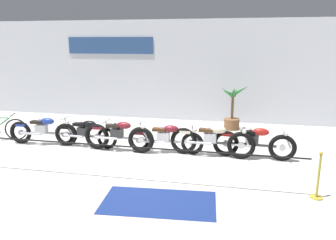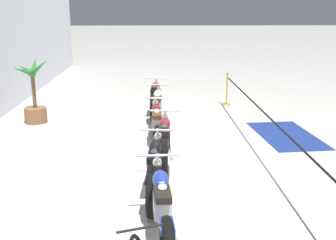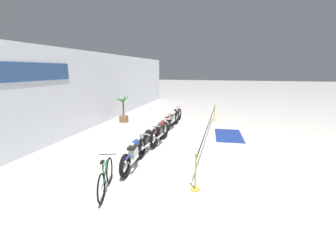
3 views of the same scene
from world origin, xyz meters
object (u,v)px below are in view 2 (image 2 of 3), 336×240
object	(u,v)px
motorcycle_black_1	(155,168)
motorcycle_red_5	(155,99)
motorcycle_blue_0	(162,209)
potted_palm_left_of_row	(34,99)
motorcycle_cream_4	(158,108)
stanchion_mid_left	(227,94)
stanchion_far_left	(282,139)
motorcycle_maroon_2	(165,143)
floor_banner	(286,135)
motorcycle_maroon_3	(157,125)

from	to	relation	value
motorcycle_black_1	motorcycle_red_5	bearing A→B (deg)	-0.22
motorcycle_blue_0	potted_palm_left_of_row	bearing A→B (deg)	28.55
motorcycle_cream_4	motorcycle_red_5	bearing A→B (deg)	3.35
potted_palm_left_of_row	stanchion_mid_left	xyz separation A→B (m)	(1.92, -5.48, -0.28)
motorcycle_black_1	stanchion_mid_left	world-z (taller)	stanchion_mid_left
stanchion_mid_left	potted_palm_left_of_row	bearing A→B (deg)	109.34
motorcycle_red_5	stanchion_far_left	world-z (taller)	stanchion_far_left
potted_palm_left_of_row	stanchion_far_left	size ratio (longest dim) A/B	0.20
motorcycle_maroon_2	potted_palm_left_of_row	xyz separation A→B (m)	(3.36, 3.37, 0.15)
motorcycle_blue_0	floor_banner	size ratio (longest dim) A/B	0.98
motorcycle_cream_4	motorcycle_red_5	xyz separation A→B (m)	(1.20, 0.07, -0.01)
motorcycle_blue_0	motorcycle_red_5	bearing A→B (deg)	0.57
motorcycle_blue_0	stanchion_far_left	distance (m)	3.07
motorcycle_black_1	motorcycle_maroon_2	bearing A→B (deg)	-9.02
motorcycle_maroon_2	stanchion_far_left	world-z (taller)	stanchion_far_left
potted_palm_left_of_row	stanchion_mid_left	distance (m)	5.81
motorcycle_maroon_2	motorcycle_red_5	world-z (taller)	motorcycle_maroon_2
motorcycle_cream_4	motorcycle_red_5	size ratio (longest dim) A/B	1.06
stanchion_mid_left	floor_banner	size ratio (longest dim) A/B	0.44
motorcycle_maroon_2	stanchion_far_left	bearing A→B (deg)	-104.10
motorcycle_maroon_3	motorcycle_blue_0	bearing A→B (deg)	-179.50
motorcycle_maroon_3	stanchion_far_left	size ratio (longest dim) A/B	0.26
motorcycle_black_1	potted_palm_left_of_row	distance (m)	5.57
stanchion_far_left	floor_banner	bearing A→B (deg)	-19.93
motorcycle_black_1	motorcycle_blue_0	bearing A→B (deg)	-176.57
motorcycle_blue_0	motorcycle_red_5	world-z (taller)	motorcycle_red_5
motorcycle_blue_0	stanchion_mid_left	size ratio (longest dim) A/B	2.24
motorcycle_cream_4	stanchion_mid_left	distance (m)	3.29
motorcycle_cream_4	floor_banner	size ratio (longest dim) A/B	1.05
motorcycle_blue_0	motorcycle_black_1	bearing A→B (deg)	3.43
motorcycle_black_1	motorcycle_cream_4	bearing A→B (deg)	-1.27
motorcycle_red_5	stanchion_far_left	bearing A→B (deg)	-153.54
motorcycle_blue_0	stanchion_mid_left	distance (m)	8.23
stanchion_far_left	floor_banner	world-z (taller)	stanchion_far_left
floor_banner	motorcycle_black_1	bearing A→B (deg)	130.16
motorcycle_cream_4	motorcycle_maroon_3	bearing A→B (deg)	178.41
potted_palm_left_of_row	stanchion_far_left	world-z (taller)	potted_palm_left_of_row
motorcycle_black_1	motorcycle_maroon_3	size ratio (longest dim) A/B	0.95
floor_banner	motorcycle_maroon_2	bearing A→B (deg)	118.62
motorcycle_maroon_3	stanchion_mid_left	xyz separation A→B (m)	(3.85, -2.24, -0.09)
motorcycle_blue_0	stanchion_mid_left	world-z (taller)	stanchion_mid_left
motorcycle_black_1	motorcycle_cream_4	size ratio (longest dim) A/B	0.89
motorcycle_blue_0	floor_banner	xyz separation A→B (m)	(4.62, -3.12, -0.46)
motorcycle_black_1	stanchion_far_left	xyz separation A→B (m)	(0.68, -2.29, 0.26)
floor_banner	motorcycle_cream_4	bearing A→B (deg)	69.75
motorcycle_maroon_2	stanchion_far_left	size ratio (longest dim) A/B	0.26
potted_palm_left_of_row	stanchion_mid_left	world-z (taller)	potted_palm_left_of_row
motorcycle_maroon_3	motorcycle_red_5	size ratio (longest dim) A/B	0.99
motorcycle_maroon_2	motorcycle_red_5	bearing A→B (deg)	2.43
motorcycle_red_5	potted_palm_left_of_row	size ratio (longest dim) A/B	1.35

